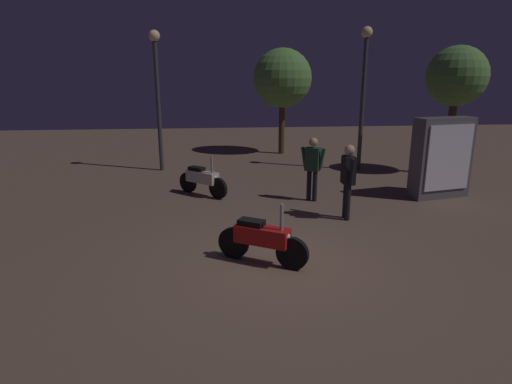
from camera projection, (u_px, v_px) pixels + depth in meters
ground_plane at (285, 264)px, 7.30m from camera, size 40.00×40.00×0.00m
motorcycle_red_foreground at (262, 239)px, 7.22m from camera, size 1.48×0.93×1.11m
motorcycle_white_parked_left at (202, 179)px, 11.39m from camera, size 1.30×1.19×1.11m
person_rider_beside at (313, 164)px, 10.76m from camera, size 0.60×0.45×1.64m
person_bystander_far at (348, 175)px, 9.34m from camera, size 0.24×0.66×1.69m
streetlamp_near at (157, 82)px, 13.81m from camera, size 0.36×0.36×4.53m
streetlamp_far at (364, 80)px, 13.87m from camera, size 0.36×0.36×4.64m
tree_left_bg at (282, 79)px, 16.95m from camera, size 2.33×2.33×4.20m
tree_center_bg at (457, 77)px, 13.21m from camera, size 1.85×1.85×4.04m
kiosk_billboard at (442, 158)px, 11.09m from camera, size 1.67×0.84×2.10m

